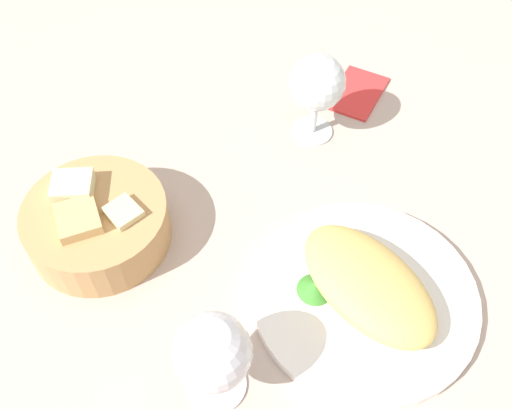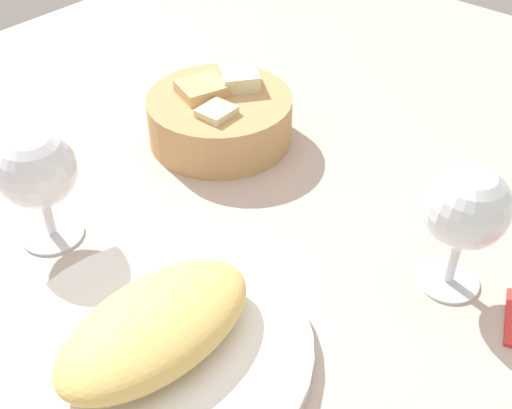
{
  "view_description": "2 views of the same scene",
  "coord_description": "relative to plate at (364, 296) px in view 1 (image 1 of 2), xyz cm",
  "views": [
    {
      "loc": [
        -34.52,
        33.34,
        61.0
      ],
      "look_at": [
        -0.55,
        4.4,
        3.37
      ],
      "focal_mm": 40.43,
      "sensor_mm": 36.0,
      "label": 1
    },
    {
      "loc": [
        -39.2,
        -27.67,
        46.07
      ],
      "look_at": [
        -1.16,
        5.43,
        4.72
      ],
      "focal_mm": 46.17,
      "sensor_mm": 36.0,
      "label": 2
    }
  ],
  "objects": [
    {
      "name": "wine_glass_near",
      "position": [
        24.07,
        -14.65,
        8.26
      ],
      "size": [
        7.8,
        7.8,
        13.31
      ],
      "color": "silver",
      "rests_on": "ground_plane"
    },
    {
      "name": "plate",
      "position": [
        0.0,
        0.0,
        0.0
      ],
      "size": [
        26.67,
        26.67,
        1.4
      ],
      "primitive_type": "cylinder",
      "color": "white",
      "rests_on": "ground_plane"
    },
    {
      "name": "lettuce_garnish",
      "position": [
        4.13,
        4.21,
        1.52
      ],
      "size": [
        4.37,
        4.37,
        1.65
      ],
      "primitive_type": "cone",
      "color": "#39842E",
      "rests_on": "plate"
    },
    {
      "name": "folded_napkin",
      "position": [
        25.6,
        -25.88,
        -0.3
      ],
      "size": [
        10.63,
        12.83,
        0.8
      ],
      "primitive_type": "cube",
      "rotation": [
        0.0,
        0.0,
        1.96
      ],
      "color": "red",
      "rests_on": "ground_plane"
    },
    {
      "name": "wine_glass_far",
      "position": [
        3.09,
        19.73,
        7.46
      ],
      "size": [
        7.91,
        7.91,
        12.56
      ],
      "color": "silver",
      "rests_on": "ground_plane"
    },
    {
      "name": "ground_plane",
      "position": [
        17.66,
        -2.14,
        -1.7
      ],
      "size": [
        140.0,
        140.0,
        2.0
      ],
      "primitive_type": "cube",
      "color": "#BAA699"
    },
    {
      "name": "omelette",
      "position": [
        0.0,
        -0.0,
        2.88
      ],
      "size": [
        19.3,
        11.46,
        4.37
      ],
      "primitive_type": "ellipsoid",
      "rotation": [
        0.0,
        0.0,
        -0.05
      ],
      "color": "#DBB762",
      "rests_on": "plate"
    },
    {
      "name": "bread_basket",
      "position": [
        27.88,
        19.08,
        2.53
      ],
      "size": [
        17.73,
        17.73,
        7.85
      ],
      "color": "tan",
      "rests_on": "ground_plane"
    }
  ]
}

